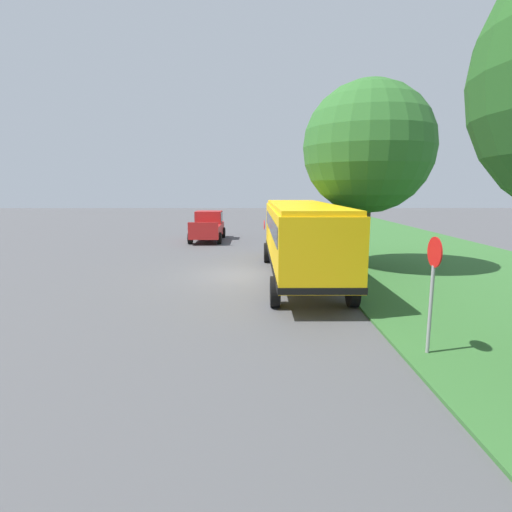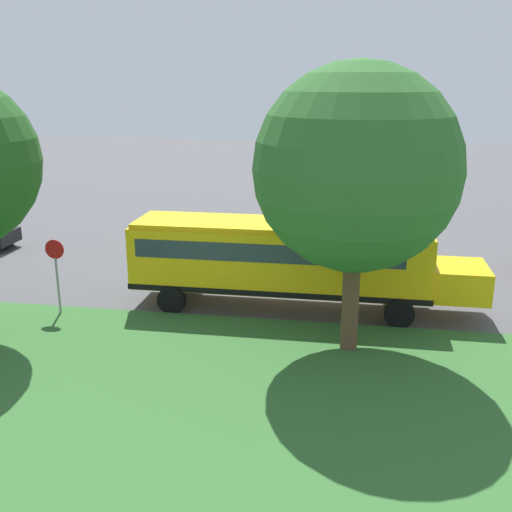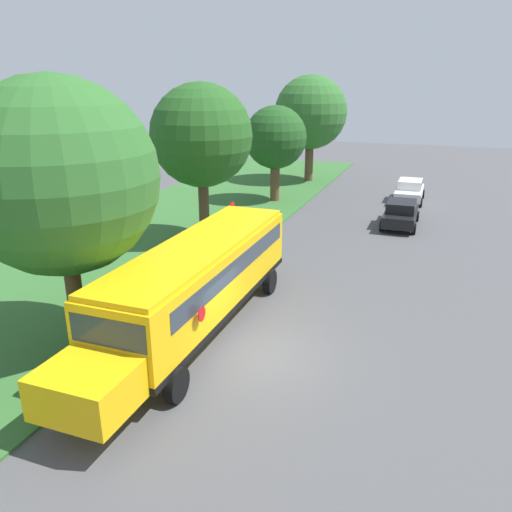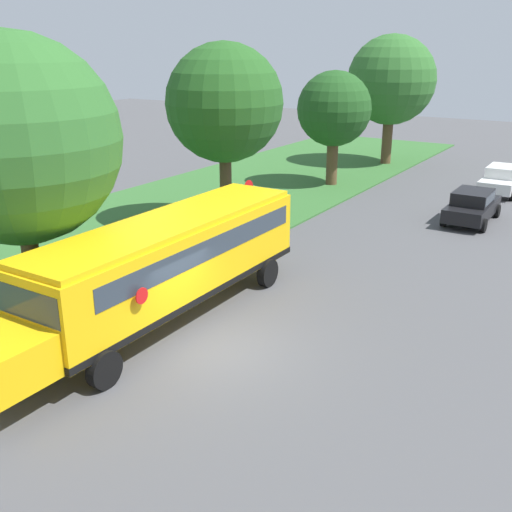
% 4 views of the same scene
% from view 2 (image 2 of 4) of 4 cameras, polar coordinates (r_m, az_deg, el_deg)
% --- Properties ---
extents(ground_plane, '(120.00, 120.00, 0.00)m').
position_cam_2_polar(ground_plane, '(24.33, 5.55, -2.79)').
color(ground_plane, '#4C4C4F').
extents(grass_verge, '(12.00, 80.00, 0.08)m').
position_cam_2_polar(grass_verge, '(15.24, 2.81, -14.97)').
color(grass_verge, '#33662D').
rests_on(grass_verge, ground).
extents(school_bus, '(2.85, 12.42, 3.16)m').
position_cam_2_polar(school_bus, '(21.36, 3.02, -0.06)').
color(school_bus, yellow).
rests_on(school_bus, ground).
extents(oak_tree_beside_bus, '(5.93, 5.93, 8.56)m').
position_cam_2_polar(oak_tree_beside_bus, '(17.07, 9.94, 8.30)').
color(oak_tree_beside_bus, brown).
rests_on(oak_tree_beside_bus, ground).
extents(stop_sign, '(0.08, 0.68, 2.74)m').
position_cam_2_polar(stop_sign, '(21.81, -18.48, -1.07)').
color(stop_sign, gray).
rests_on(stop_sign, ground).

